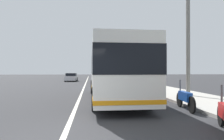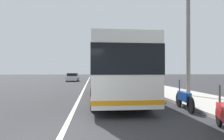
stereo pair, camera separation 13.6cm
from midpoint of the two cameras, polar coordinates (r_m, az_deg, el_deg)
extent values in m
cube|color=#B2ADA3|center=(15.86, 16.45, -6.21)|extent=(110.00, 3.60, 0.14)
cube|color=silver|center=(14.66, -9.30, -6.96)|extent=(110.00, 0.16, 0.01)
cube|color=silver|center=(11.57, -0.01, -0.14)|extent=(10.08, 2.57, 2.76)
cube|color=black|center=(11.58, -0.01, 1.69)|extent=(10.12, 2.61, 1.09)
cube|color=orange|center=(11.62, -0.01, -5.71)|extent=(10.11, 2.60, 0.16)
cylinder|color=black|center=(14.77, -5.97, -4.98)|extent=(1.00, 0.30, 1.00)
cylinder|color=black|center=(14.97, 3.01, -4.92)|extent=(1.00, 0.30, 1.00)
cylinder|color=black|center=(8.36, -5.46, -8.45)|extent=(1.00, 0.30, 1.00)
cylinder|color=black|center=(8.72, 10.19, -8.11)|extent=(1.00, 0.30, 1.00)
cylinder|color=black|center=(6.84, 28.94, -11.68)|extent=(0.62, 0.33, 0.64)
cylinder|color=#4C4C51|center=(6.63, 29.14, -6.80)|extent=(0.06, 0.06, 0.70)
cylinder|color=black|center=(9.73, 18.91, -8.26)|extent=(0.68, 0.17, 0.67)
cylinder|color=black|center=(8.35, 22.03, -9.55)|extent=(0.68, 0.17, 0.67)
cube|color=#1947A5|center=(9.01, 20.35, -7.29)|extent=(1.13, 0.38, 0.38)
cylinder|color=#4C4C51|center=(9.56, 19.10, -4.78)|extent=(0.06, 0.06, 0.70)
cylinder|color=black|center=(12.16, 11.98, -6.76)|extent=(0.65, 0.23, 0.65)
cylinder|color=black|center=(10.69, 12.68, -7.63)|extent=(0.65, 0.23, 0.65)
cube|color=red|center=(11.40, 12.30, -5.92)|extent=(1.14, 0.49, 0.37)
cylinder|color=#4C4C51|center=(12.00, 12.03, -3.97)|extent=(0.06, 0.06, 0.70)
cube|color=#2D7238|center=(34.40, -3.71, -2.33)|extent=(4.45, 2.06, 0.74)
cube|color=black|center=(34.48, -3.73, -1.32)|extent=(2.28, 1.76, 0.47)
cylinder|color=black|center=(35.75, -5.25, -2.63)|extent=(0.65, 0.27, 0.64)
cylinder|color=black|center=(35.93, -2.73, -2.62)|extent=(0.65, 0.27, 0.64)
cylinder|color=black|center=(32.90, -4.78, -2.82)|extent=(0.65, 0.27, 0.64)
cylinder|color=black|center=(33.10, -2.05, -2.80)|extent=(0.65, 0.27, 0.64)
cube|color=red|center=(28.10, -2.37, -2.66)|extent=(4.27, 1.90, 0.82)
cube|color=black|center=(27.86, -2.32, -1.34)|extent=(2.35, 1.68, 0.48)
cylinder|color=black|center=(29.41, -4.19, -3.09)|extent=(0.65, 0.25, 0.64)
cylinder|color=black|center=(29.58, -1.16, -3.08)|extent=(0.65, 0.25, 0.64)
cylinder|color=black|center=(26.65, -3.71, -3.36)|extent=(0.65, 0.25, 0.64)
cylinder|color=black|center=(26.84, -0.38, -3.34)|extent=(0.65, 0.25, 0.64)
cube|color=silver|center=(34.00, -12.02, -2.35)|extent=(4.03, 1.94, 0.73)
cube|color=black|center=(33.98, -12.02, -1.33)|extent=(2.17, 1.74, 0.48)
cylinder|color=black|center=(32.61, -10.88, -2.83)|extent=(0.65, 0.24, 0.64)
cylinder|color=black|center=(32.83, -13.76, -2.81)|extent=(0.65, 0.24, 0.64)
cylinder|color=black|center=(35.22, -10.41, -2.66)|extent=(0.65, 0.24, 0.64)
cylinder|color=black|center=(35.42, -13.08, -2.64)|extent=(0.65, 0.24, 0.64)
cylinder|color=slate|center=(13.64, 21.25, 10.96)|extent=(0.25, 0.25, 8.71)
camera|label=1|loc=(0.07, -90.30, 0.00)|focal=30.97mm
camera|label=2|loc=(0.07, 89.70, 0.00)|focal=30.97mm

